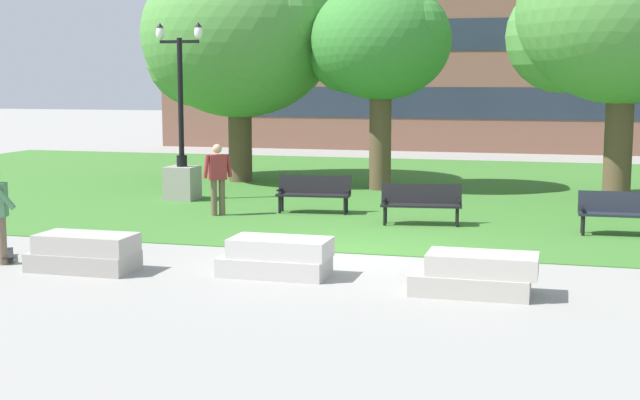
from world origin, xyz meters
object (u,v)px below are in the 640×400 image
concrete_block_left (277,258)px  park_bench_near_right (314,192)px  park_bench_near_left (623,211)px  skateboard (8,255)px  person_bystander_near_lawn (218,175)px  park_bench_far_left (421,201)px  concrete_block_right (476,275)px  lamp_post_center (182,164)px  concrete_block_center (85,253)px

concrete_block_left → park_bench_near_right: bearing=100.5°
concrete_block_left → park_bench_near_left: size_ratio=1.01×
skateboard → person_bystander_near_lawn: size_ratio=0.56×
park_bench_far_left → concrete_block_right: bearing=-73.9°
concrete_block_left → park_bench_near_right: size_ratio=0.99×
concrete_block_left → lamp_post_center: bearing=123.1°
concrete_block_center → park_bench_near_right: (2.03, 7.35, 0.23)m
park_bench_near_right → park_bench_far_left: (2.80, -1.08, 0.00)m
skateboard → park_bench_near_left: (10.94, 5.54, 0.45)m
concrete_block_right → park_bench_far_left: size_ratio=1.03×
skateboard → park_bench_near_right: size_ratio=0.52×
concrete_block_right → park_bench_near_right: bearing=122.1°
concrete_block_right → lamp_post_center: 12.30m
concrete_block_right → park_bench_near_right: park_bench_near_right is taller
park_bench_far_left → concrete_block_center: bearing=-127.6°
park_bench_near_right → park_bench_far_left: same height
park_bench_near_right → lamp_post_center: (-4.08, 1.37, 0.45)m
concrete_block_center → park_bench_near_left: size_ratio=0.99×
concrete_block_center → park_bench_far_left: (4.83, 6.27, 0.23)m
park_bench_far_left → lamp_post_center: size_ratio=0.39×
park_bench_near_left → park_bench_near_right: size_ratio=0.99×
concrete_block_left → person_bystander_near_lawn: (-3.37, 5.83, 0.68)m
person_bystander_near_lawn → concrete_block_right: bearing=-43.2°
person_bystander_near_lawn → concrete_block_center: bearing=-89.4°
lamp_post_center → park_bench_far_left: bearing=-19.6°
concrete_block_right → park_bench_far_left: bearing=106.1°
skateboard → park_bench_far_left: size_ratio=0.51×
park_bench_near_left → park_bench_near_right: 7.21m
skateboard → park_bench_near_left: 12.27m
concrete_block_left → park_bench_near_left: park_bench_near_left is taller
skateboard → park_bench_far_left: 8.86m
skateboard → park_bench_near_left: size_ratio=0.52×
skateboard → park_bench_near_right: bearing=60.8°
concrete_block_center → concrete_block_left: (3.30, 0.49, 0.00)m
concrete_block_center → concrete_block_right: size_ratio=0.95×
concrete_block_left → lamp_post_center: size_ratio=0.39×
lamp_post_center → park_bench_near_right: bearing=-18.5°
concrete_block_center → person_bystander_near_lawn: 6.36m
concrete_block_left → concrete_block_right: 3.35m
park_bench_far_left → person_bystander_near_lawn: 4.92m
park_bench_near_right → concrete_block_right: bearing=-57.9°
park_bench_near_left → lamp_post_center: 11.50m
park_bench_far_left → concrete_block_left: bearing=-104.8°
park_bench_near_left → concrete_block_center: bearing=-146.6°
park_bench_far_left → park_bench_near_right: bearing=158.9°
lamp_post_center → skateboard: bearing=-88.5°
concrete_block_right → park_bench_near_right: 8.65m
concrete_block_left → lamp_post_center: 9.85m
concrete_block_left → park_bench_near_right: park_bench_near_right is taller
skateboard → concrete_block_left: bearing=0.4°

